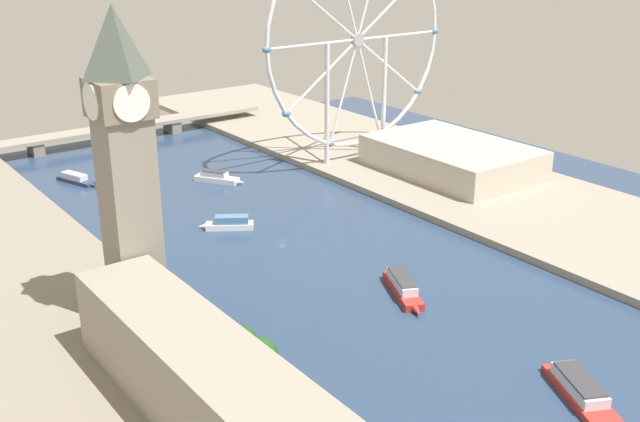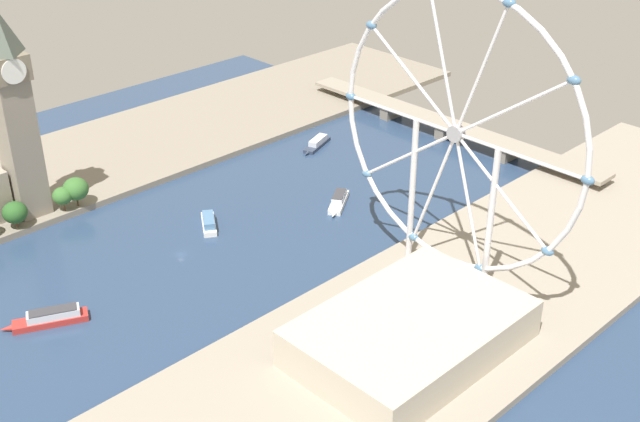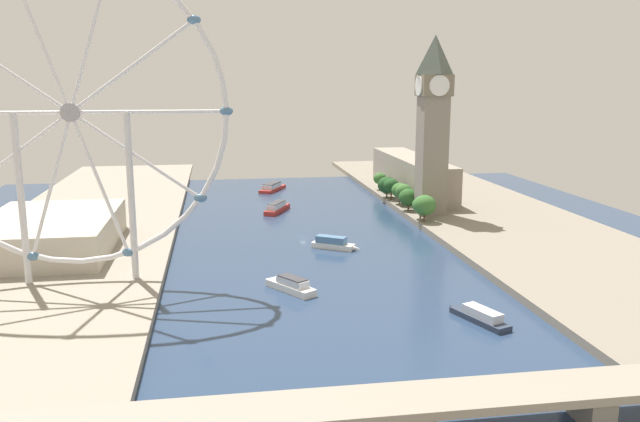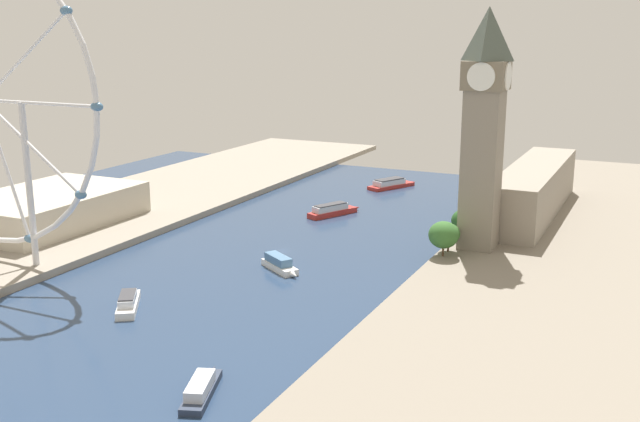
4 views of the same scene
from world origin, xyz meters
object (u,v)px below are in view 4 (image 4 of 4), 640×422
Objects in this scene: parliament_block at (534,190)px; tour_boat_4 at (201,388)px; tour_boat_1 at (280,264)px; tour_boat_3 at (333,210)px; tour_boat_2 at (391,184)px; clock_tower at (484,126)px; tour_boat_0 at (128,302)px; riverside_hall at (47,208)px.

parliament_block is 4.56× the size of tour_boat_4.
tour_boat_1 is 0.70× the size of tour_boat_3.
tour_boat_2 is at bearing 22.37° from tour_boat_3.
parliament_block reaches higher than tour_boat_1.
tour_boat_4 is (-29.37, 95.09, -0.45)m from tour_boat_1.
clock_tower is 76.86m from parliament_block.
parliament_block is at bearing -62.88° from tour_boat_0.
tour_boat_1 reaches higher than tour_boat_0.
tour_boat_0 is (87.83, 107.93, -49.45)m from clock_tower.
tour_boat_0 is 0.78× the size of tour_boat_3.
parliament_block reaches higher than tour_boat_3.
tour_boat_0 reaches higher than tour_boat_4.
tour_boat_0 is 214.37m from tour_boat_2.
parliament_block is 3.87× the size of tour_boat_3.
parliament_block is 200.40m from tour_boat_0.
clock_tower is at bearing -117.99° from tour_boat_2.
clock_tower is 99.18m from tour_boat_3.
parliament_block is at bearing -88.29° from tour_boat_2.
clock_tower is 94.90m from tour_boat_1.
tour_boat_2 reaches higher than tour_boat_0.
tour_boat_4 is at bearing -140.47° from tour_boat_3.
tour_boat_1 is (-121.34, 5.85, -7.83)m from riverside_hall.
tour_boat_2 is (13.70, -158.17, -0.07)m from tour_boat_1.
tour_boat_0 is (97.79, 174.48, -12.31)m from parliament_block.
tour_boat_1 is 0.64× the size of tour_boat_2.
clock_tower is 1.19× the size of riverside_hall.
riverside_hall is at bearing 36.19° from tour_boat_4.
riverside_hall is 121.73m from tour_boat_1.
clock_tower is 3.65× the size of tour_boat_4.
riverside_hall is 131.48m from tour_boat_3.
tour_boat_4 is (-150.72, 100.93, -8.28)m from riverside_hall.
parliament_block is at bearing -31.31° from tour_boat_4.
tour_boat_2 is 72.59m from tour_boat_3.
tour_boat_4 is at bearing 146.19° from riverside_hall.
parliament_block is 139.36m from tour_boat_1.
tour_boat_0 is 61.48m from tour_boat_1.
parliament_block is 95.92m from tour_boat_3.
tour_boat_4 is at bearing -39.69° from tour_boat_1.
tour_boat_3 is 186.64m from tour_boat_4.
tour_boat_1 is at bearing 39.95° from clock_tower.
parliament_block is at bearing -98.51° from clock_tower.
tour_boat_3 is (79.32, -33.60, -49.17)m from clock_tower.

